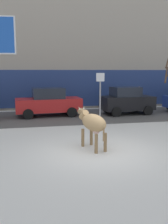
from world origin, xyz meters
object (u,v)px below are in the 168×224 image
at_px(car_red_sedan, 48,102).
at_px(street_sign, 100,95).
at_px(cow_tan, 93,123).
at_px(car_black_hatchback, 127,101).
at_px(pedestrian_near_billboard, 138,96).

bearing_deg(car_red_sedan, street_sign, -55.70).
relative_size(cow_tan, car_black_hatchback, 0.53).
bearing_deg(cow_tan, street_sign, 70.82).
height_order(cow_tan, pedestrian_near_billboard, pedestrian_near_billboard).
height_order(pedestrian_near_billboard, street_sign, street_sign).
height_order(cow_tan, street_sign, street_sign).
xyz_separation_m(car_red_sedan, pedestrian_near_billboard, (7.54, 2.82, -0.03)).
height_order(cow_tan, car_black_hatchback, car_black_hatchback).
distance_m(car_black_hatchback, pedestrian_near_billboard, 3.86).
relative_size(car_red_sedan, car_black_hatchback, 1.19).
distance_m(cow_tan, car_red_sedan, 7.59).
bearing_deg(car_red_sedan, car_black_hatchback, -3.47).
height_order(cow_tan, car_red_sedan, car_red_sedan).
bearing_deg(car_black_hatchback, street_sign, -130.08).
bearing_deg(pedestrian_near_billboard, car_black_hatchback, -125.59).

